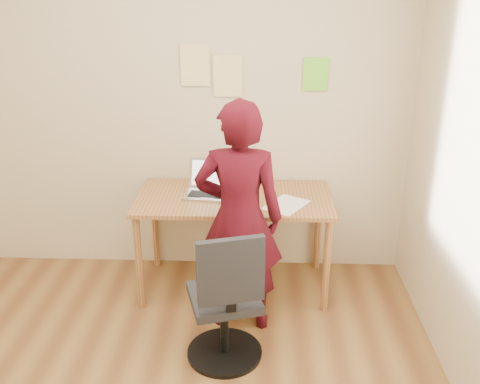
{
  "coord_description": "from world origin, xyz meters",
  "views": [
    {
      "loc": [
        0.62,
        -2.16,
        2.2
      ],
      "look_at": [
        0.5,
        0.95,
        0.95
      ],
      "focal_mm": 40.0,
      "sensor_mm": 36.0,
      "label": 1
    }
  ],
  "objects_px": {
    "laptop": "(209,187)",
    "office_chair": "(226,307)",
    "phone": "(251,206)",
    "person": "(239,219)",
    "desk": "(234,208)"
  },
  "relations": [
    {
      "from": "phone",
      "to": "person",
      "type": "relative_size",
      "value": 0.1
    },
    {
      "from": "office_chair",
      "to": "person",
      "type": "bearing_deg",
      "value": 65.24
    },
    {
      "from": "laptop",
      "to": "person",
      "type": "height_order",
      "value": "person"
    },
    {
      "from": "desk",
      "to": "laptop",
      "type": "height_order",
      "value": "laptop"
    },
    {
      "from": "laptop",
      "to": "office_chair",
      "type": "relative_size",
      "value": 0.39
    },
    {
      "from": "laptop",
      "to": "office_chair",
      "type": "bearing_deg",
      "value": -71.53
    },
    {
      "from": "laptop",
      "to": "office_chair",
      "type": "xyz_separation_m",
      "value": [
        0.18,
        -0.92,
        -0.41
      ]
    },
    {
      "from": "phone",
      "to": "desk",
      "type": "bearing_deg",
      "value": 93.14
    },
    {
      "from": "phone",
      "to": "person",
      "type": "bearing_deg",
      "value": -136.87
    },
    {
      "from": "desk",
      "to": "phone",
      "type": "height_order",
      "value": "phone"
    },
    {
      "from": "phone",
      "to": "person",
      "type": "xyz_separation_m",
      "value": [
        -0.07,
        -0.27,
        0.03
      ]
    },
    {
      "from": "phone",
      "to": "person",
      "type": "height_order",
      "value": "person"
    },
    {
      "from": "phone",
      "to": "office_chair",
      "type": "xyz_separation_m",
      "value": [
        -0.13,
        -0.68,
        -0.36
      ]
    },
    {
      "from": "desk",
      "to": "phone",
      "type": "distance_m",
      "value": 0.24
    },
    {
      "from": "phone",
      "to": "laptop",
      "type": "bearing_deg",
      "value": 111.24
    }
  ]
}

